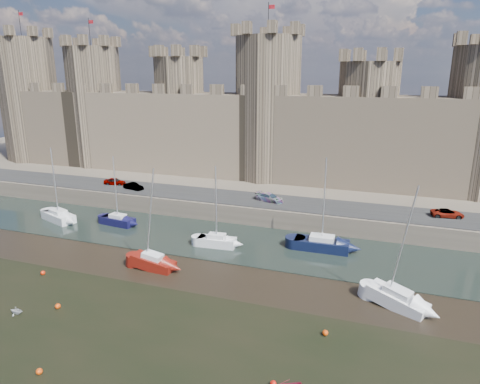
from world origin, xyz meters
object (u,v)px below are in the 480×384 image
Objects in this scene: sailboat_3 at (322,244)px; car_1 at (133,186)px; sailboat_2 at (217,241)px; sailboat_5 at (397,299)px; car_2 at (270,198)px; sailboat_1 at (118,220)px; car_3 at (447,213)px; sailboat_4 at (153,262)px; car_0 at (115,181)px; sailboat_0 at (59,216)px.

car_1 is at bearing 164.24° from sailboat_3.
sailboat_5 is at bearing -24.37° from sailboat_2.
sailboat_1 reaches higher than car_2.
sailboat_3 is at bearing -91.09° from car_1.
sailboat_5 is (38.37, -18.22, -2.26)m from car_1.
car_3 is 0.35× the size of sailboat_5.
sailboat_3 reaches higher than car_3.
car_3 is 0.35× the size of sailboat_4.
car_0 is 0.31× the size of sailboat_3.
car_3 is at bearing -74.25° from car_1.
sailboat_1 reaches higher than car_3.
car_2 is 12.58m from sailboat_3.
sailboat_5 is (44.16, -8.34, -0.01)m from sailboat_0.
car_1 is at bearing 179.34° from sailboat_5.
car_1 is 0.31× the size of sailboat_4.
sailboat_4 is 24.17m from sailboat_5.
sailboat_1 is (-18.57, -9.36, -2.34)m from car_2.
sailboat_3 is 1.00× the size of sailboat_4.
sailboat_3 reaches higher than car_2.
car_3 is 17.08m from sailboat_3.
car_2 is 12.48m from sailboat_2.
sailboat_2 is 0.89× the size of sailboat_4.
car_3 is at bearing 36.86° from sailboat_4.
sailboat_2 is 12.28m from sailboat_3.
sailboat_0 is 0.92× the size of sailboat_5.
sailboat_2 is 8.68m from sailboat_4.
sailboat_0 reaches higher than car_3.
car_2 is at bearing -100.39° from car_0.
car_2 is 0.38× the size of sailboat_3.
sailboat_5 is at bearing 3.71° from sailboat_4.
sailboat_4 reaches higher than car_1.
car_2 is 1.06× the size of car_3.
car_0 is at bearing 80.49° from car_3.
car_0 is 25.94m from car_2.
sailboat_0 reaches higher than car_1.
sailboat_0 is 24.11m from sailboat_2.
sailboat_5 is (8.19, -10.32, -0.04)m from sailboat_3.
car_2 is at bearing 41.49° from sailboat_0.
sailboat_0 is 1.05× the size of sailboat_2.
sailboat_4 reaches higher than car_2.
sailboat_1 is 15.60m from sailboat_2.
car_3 is 28.88m from sailboat_2.
sailboat_1 is at bearing 29.01° from sailboat_0.
sailboat_1 reaches higher than car_0.
sailboat_0 is 1.09× the size of sailboat_1.
sailboat_4 is at bearing -122.65° from sailboat_2.
car_3 is (44.16, 1.67, -0.02)m from car_1.
sailboat_0 is 44.94m from sailboat_5.
sailboat_1 is at bearing 134.21° from car_2.
sailboat_2 is 0.89× the size of sailboat_3.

